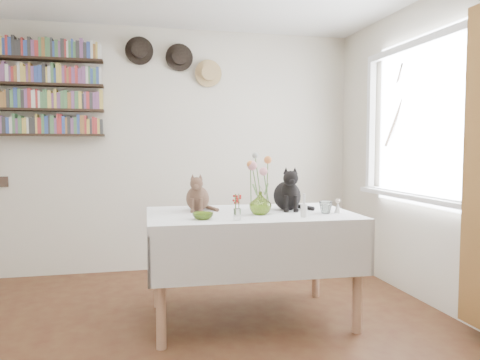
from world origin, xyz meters
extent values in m
cube|color=beige|center=(0.00, 2.27, 1.25)|extent=(4.04, 0.04, 2.54)
cube|color=white|center=(1.97, 0.80, 1.50)|extent=(0.01, 1.40, 1.20)
cube|color=white|center=(1.97, 0.80, 2.13)|extent=(0.06, 1.52, 0.06)
cube|color=white|center=(1.97, 0.80, 0.87)|extent=(0.06, 1.52, 0.06)
cube|color=white|center=(1.97, 1.53, 1.50)|extent=(0.06, 0.06, 1.20)
cube|color=white|center=(1.94, 0.80, 0.87)|extent=(0.12, 1.50, 0.04)
cube|color=white|center=(0.50, 0.65, 0.77)|extent=(1.52, 1.00, 0.06)
cylinder|color=tan|center=(-0.18, 0.27, 0.37)|extent=(0.06, 0.06, 0.74)
cylinder|color=tan|center=(1.16, 0.23, 0.37)|extent=(0.06, 0.06, 0.74)
cylinder|color=tan|center=(-0.15, 1.07, 0.37)|extent=(0.06, 0.06, 0.74)
cylinder|color=tan|center=(1.18, 1.03, 0.37)|extent=(0.06, 0.06, 0.74)
imported|color=#A0C34D|center=(0.55, 0.53, 0.88)|extent=(0.17, 0.17, 0.17)
imported|color=#A0C34D|center=(0.12, 0.40, 0.82)|extent=(0.18, 0.18, 0.04)
imported|color=white|center=(1.02, 0.47, 0.85)|extent=(0.12, 0.12, 0.09)
cylinder|color=white|center=(0.81, 0.34, 0.85)|extent=(0.05, 0.05, 0.09)
cylinder|color=white|center=(0.81, 0.34, 0.93)|extent=(0.02, 0.02, 0.07)
cylinder|color=white|center=(0.33, 0.31, 0.84)|extent=(0.05, 0.05, 0.08)
cone|color=white|center=(1.12, 0.48, 0.84)|extent=(0.06, 0.06, 0.08)
sphere|color=beige|center=(1.12, 0.48, 0.89)|extent=(0.03, 0.03, 0.03)
cylinder|color=#4C7233|center=(0.52, 0.54, 1.00)|extent=(0.01, 0.01, 0.30)
sphere|color=pink|center=(0.52, 0.54, 1.15)|extent=(0.07, 0.07, 0.07)
cylinder|color=#4C7233|center=(0.59, 0.51, 0.98)|extent=(0.01, 0.01, 0.26)
sphere|color=pink|center=(0.59, 0.51, 1.11)|extent=(0.06, 0.06, 0.06)
cylinder|color=#4C7233|center=(0.61, 0.56, 1.02)|extent=(0.01, 0.01, 0.34)
sphere|color=orange|center=(0.61, 0.56, 1.19)|extent=(0.06, 0.06, 0.06)
cylinder|color=#4C7233|center=(0.49, 0.57, 1.01)|extent=(0.01, 0.01, 0.31)
sphere|color=orange|center=(0.49, 0.57, 1.16)|extent=(0.05, 0.05, 0.05)
cylinder|color=#4C7233|center=(0.55, 0.58, 1.04)|extent=(0.01, 0.01, 0.37)
sphere|color=#999E93|center=(0.55, 0.58, 1.22)|extent=(0.04, 0.04, 0.04)
cube|color=black|center=(-1.10, 2.16, 1.40)|extent=(1.00, 0.16, 0.02)
cube|color=black|center=(-1.10, 2.16, 1.64)|extent=(1.00, 0.16, 0.02)
cube|color=black|center=(-1.10, 2.16, 1.88)|extent=(1.00, 0.16, 0.02)
cube|color=black|center=(-1.10, 2.16, 2.12)|extent=(1.00, 0.16, 0.02)
cylinder|color=black|center=(-0.25, 2.21, 2.25)|extent=(0.28, 0.02, 0.28)
cylinder|color=black|center=(-0.25, 2.17, 2.25)|extent=(0.16, 0.08, 0.16)
cylinder|color=black|center=(0.15, 2.21, 2.20)|extent=(0.28, 0.02, 0.28)
cylinder|color=black|center=(0.15, 2.17, 2.20)|extent=(0.16, 0.08, 0.16)
cylinder|color=tan|center=(0.45, 2.21, 2.05)|extent=(0.28, 0.02, 0.28)
cylinder|color=tan|center=(0.45, 2.17, 2.05)|extent=(0.16, 0.08, 0.16)
camera|label=1|loc=(-0.34, -2.67, 1.28)|focal=35.00mm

